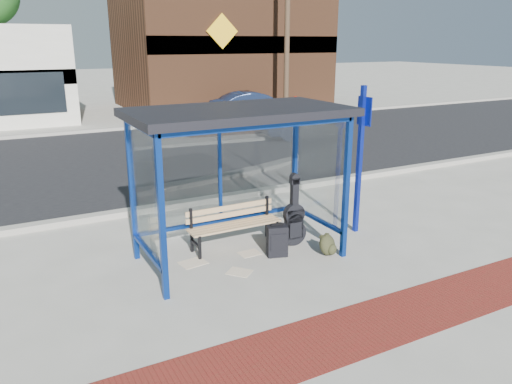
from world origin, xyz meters
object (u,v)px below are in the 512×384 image
guitar_bag (294,221)px  backpack (328,245)px  suitcase (277,241)px  bench (233,223)px  parked_car (255,106)px  fire_hydrant (295,104)px

guitar_bag → backpack: size_ratio=3.33×
guitar_bag → suitcase: size_ratio=2.11×
bench → backpack: (1.20, -1.06, -0.26)m
guitar_bag → suitcase: guitar_bag is taller
guitar_bag → backpack: guitar_bag is taller
bench → parked_car: bearing=60.3°
backpack → bench: bearing=124.4°
guitar_bag → fire_hydrant: size_ratio=1.51×
bench → fire_hydrant: (9.91, 13.71, -0.00)m
backpack → suitcase: bearing=140.2°
backpack → fire_hydrant: bearing=45.2°
bench → suitcase: (0.45, -0.70, -0.17)m
guitar_bag → parked_car: parked_car is taller
suitcase → fire_hydrant: (9.46, 14.41, 0.17)m
suitcase → fire_hydrant: bearing=73.6°
bench → fire_hydrant: bearing=53.8°
parked_car → suitcase: bearing=159.3°
guitar_bag → fire_hydrant: (8.97, 14.13, -0.01)m
bench → suitcase: bearing=-57.6°
guitar_bag → bench: bearing=158.8°
guitar_bag → suitcase: (-0.49, -0.28, -0.18)m
backpack → fire_hydrant: fire_hydrant is taller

